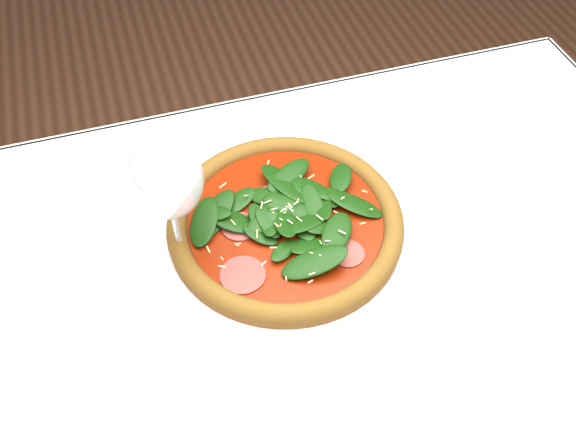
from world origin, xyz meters
name	(u,v)px	position (x,y,z in m)	size (l,w,h in m)	color
dining_table	(321,319)	(0.00, 0.00, 0.65)	(1.21, 0.81, 0.75)	white
plate	(285,230)	(-0.02, 0.09, 0.76)	(0.39, 0.39, 0.02)	white
pizza	(285,220)	(-0.02, 0.09, 0.78)	(0.43, 0.43, 0.04)	brown
wine_glass	(166,180)	(-0.17, 0.10, 0.91)	(0.09, 0.09, 0.22)	white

